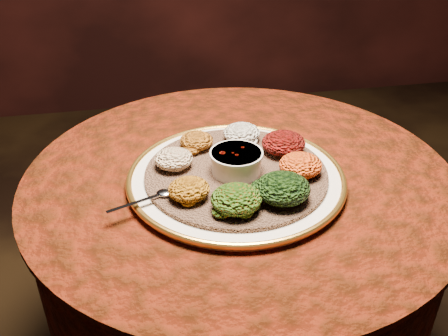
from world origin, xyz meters
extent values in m
cylinder|color=black|center=(0.00, 0.00, 0.34)|extent=(0.12, 0.12, 0.68)
cylinder|color=black|center=(0.00, 0.00, 0.70)|extent=(0.80, 0.80, 0.04)
cylinder|color=#4B1206|center=(0.00, 0.00, 0.56)|extent=(0.93, 0.93, 0.34)
cylinder|color=#4B1206|center=(0.00, 0.00, 0.73)|extent=(0.96, 0.96, 0.01)
cylinder|color=silver|center=(-0.02, -0.04, 0.74)|extent=(0.58, 0.58, 0.02)
torus|color=gold|center=(-0.02, -0.04, 0.75)|extent=(0.47, 0.47, 0.01)
cylinder|color=#8A5F45|center=(-0.02, -0.04, 0.76)|extent=(0.41, 0.41, 0.01)
cylinder|color=silver|center=(-0.02, -0.04, 0.79)|extent=(0.11, 0.11, 0.05)
cylinder|color=silver|center=(-0.02, -0.04, 0.81)|extent=(0.11, 0.11, 0.01)
cylinder|color=#5A1404|center=(-0.02, -0.04, 0.80)|extent=(0.09, 0.09, 0.01)
ellipsoid|color=silver|center=(-0.17, -0.10, 0.77)|extent=(0.04, 0.03, 0.01)
cube|color=silver|center=(-0.24, -0.12, 0.77)|extent=(0.11, 0.05, 0.00)
ellipsoid|color=white|center=(0.02, 0.09, 0.78)|extent=(0.09, 0.08, 0.04)
ellipsoid|color=black|center=(0.10, 0.02, 0.79)|extent=(0.10, 0.09, 0.05)
ellipsoid|color=#B56F0F|center=(0.11, -0.07, 0.78)|extent=(0.09, 0.09, 0.04)
ellipsoid|color=black|center=(0.05, -0.16, 0.79)|extent=(0.11, 0.10, 0.05)
ellipsoid|color=#A82D0A|center=(-0.05, -0.17, 0.79)|extent=(0.10, 0.09, 0.05)
ellipsoid|color=#AA660F|center=(-0.13, -0.12, 0.78)|extent=(0.08, 0.08, 0.04)
ellipsoid|color=maroon|center=(-0.15, 0.00, 0.78)|extent=(0.08, 0.08, 0.04)
ellipsoid|color=#A15513|center=(-0.09, 0.08, 0.78)|extent=(0.08, 0.07, 0.04)
camera|label=1|loc=(-0.21, -0.92, 1.33)|focal=40.00mm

